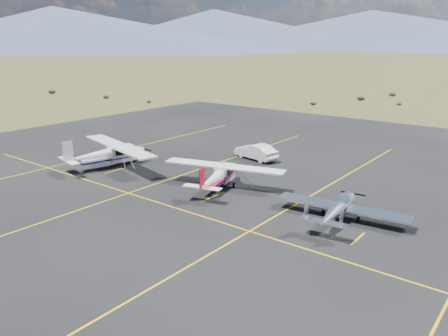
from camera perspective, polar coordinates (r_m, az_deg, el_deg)
ground at (r=30.29m, az=13.03°, el=-5.32°), size 1600.00×1600.00×0.00m
apron at (r=33.59m, az=2.20°, el=-2.73°), size 72.00×72.00×0.02m
aircraft_low_wing at (r=28.38m, az=14.80°, el=-5.01°), size 6.19×8.58×1.86m
aircraft_cessna at (r=33.22m, az=-0.68°, el=-0.94°), size 6.49×9.71×2.47m
aircraft_plain at (r=40.27m, az=-14.99°, el=1.83°), size 7.29×11.30×2.86m
sedan at (r=41.87m, az=4.19°, el=2.17°), size 2.47×4.76×1.50m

